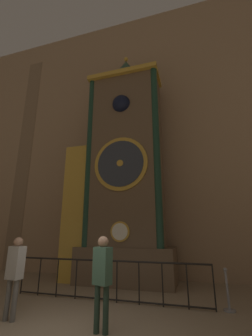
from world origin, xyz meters
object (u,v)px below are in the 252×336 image
at_px(clock_tower, 119,173).
at_px(visitor_near, 15,269).
at_px(visitor_far, 102,272).
at_px(stanchion_post, 228,297).

height_order(clock_tower, visitor_near, clock_tower).
bearing_deg(visitor_far, clock_tower, 123.40).
bearing_deg(clock_tower, visitor_near, -104.56).
xyz_separation_m(visitor_near, stanchion_post, (4.53, 2.03, -0.71)).
height_order(visitor_near, stanchion_post, visitor_near).
xyz_separation_m(clock_tower, visitor_far, (1.04, -4.06, -3.12)).
xyz_separation_m(clock_tower, visitor_near, (-1.06, -4.07, -3.14)).
bearing_deg(visitor_far, visitor_near, -160.72).
relative_size(visitor_near, stanchion_post, 1.77).
bearing_deg(visitor_near, visitor_far, 8.55).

